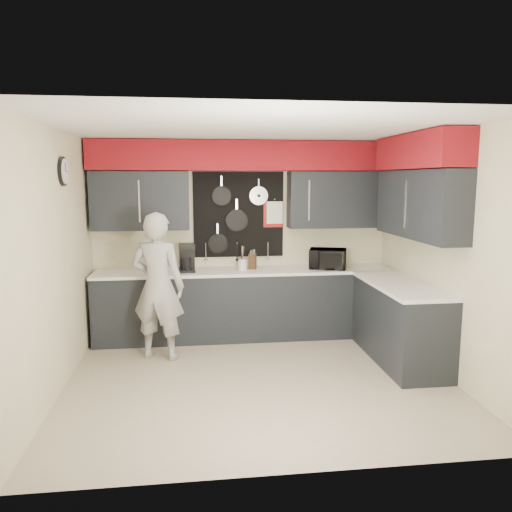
{
  "coord_description": "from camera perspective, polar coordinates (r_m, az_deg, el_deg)",
  "views": [
    {
      "loc": [
        -0.66,
        -5.0,
        2.1
      ],
      "look_at": [
        0.03,
        0.5,
        1.24
      ],
      "focal_mm": 35.0,
      "sensor_mm": 36.0,
      "label": 1
    }
  ],
  "objects": [
    {
      "name": "back_wall_assembly",
      "position": [
        6.63,
        -1.4,
        8.0
      ],
      "size": [
        4.0,
        0.36,
        2.6
      ],
      "color": "beige",
      "rests_on": "ground"
    },
    {
      "name": "base_cabinets",
      "position": [
        6.45,
        3.36,
        -6.0
      ],
      "size": [
        3.95,
        2.2,
        0.92
      ],
      "color": "black",
      "rests_on": "ground"
    },
    {
      "name": "person",
      "position": [
        5.92,
        -11.14,
        -3.42
      ],
      "size": [
        0.73,
        0.6,
        1.73
      ],
      "primitive_type": "imported",
      "rotation": [
        0.0,
        0.0,
        2.81
      ],
      "color": "#9E9E9B",
      "rests_on": "ground"
    },
    {
      "name": "coffee_maker",
      "position": [
        6.48,
        -7.91,
        -0.11
      ],
      "size": [
        0.21,
        0.26,
        0.36
      ],
      "rotation": [
        0.0,
        0.0,
        0.07
      ],
      "color": "black",
      "rests_on": "base_cabinets"
    },
    {
      "name": "knife_block",
      "position": [
        6.61,
        -0.41,
        -0.61
      ],
      "size": [
        0.12,
        0.12,
        0.2
      ],
      "primitive_type": "cube",
      "rotation": [
        0.0,
        0.0,
        -0.31
      ],
      "color": "#331B10",
      "rests_on": "base_cabinets"
    },
    {
      "name": "right_wall_assembly",
      "position": [
        5.83,
        18.49,
        6.78
      ],
      "size": [
        0.36,
        3.5,
        2.6
      ],
      "color": "beige",
      "rests_on": "ground"
    },
    {
      "name": "microwave",
      "position": [
        6.69,
        8.2,
        -0.32
      ],
      "size": [
        0.56,
        0.46,
        0.26
      ],
      "primitive_type": "imported",
      "rotation": [
        0.0,
        0.0,
        -0.32
      ],
      "color": "black",
      "rests_on": "base_cabinets"
    },
    {
      "name": "ground",
      "position": [
        5.46,
        0.33,
        -13.84
      ],
      "size": [
        4.0,
        4.0,
        0.0
      ],
      "primitive_type": "plane",
      "color": "tan",
      "rests_on": "ground"
    },
    {
      "name": "left_wall_assembly",
      "position": [
        5.24,
        -21.84,
        -0.26
      ],
      "size": [
        0.05,
        3.5,
        2.6
      ],
      "color": "beige",
      "rests_on": "ground"
    },
    {
      "name": "utensil_crock",
      "position": [
        6.54,
        -1.56,
        -0.98
      ],
      "size": [
        0.11,
        0.11,
        0.14
      ],
      "primitive_type": "cylinder",
      "color": "silver",
      "rests_on": "base_cabinets"
    }
  ]
}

